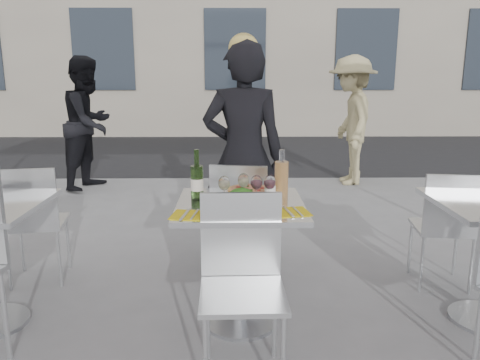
{
  "coord_description": "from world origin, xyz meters",
  "views": [
    {
      "loc": [
        -0.04,
        -2.56,
        1.47
      ],
      "look_at": [
        0.0,
        0.15,
        0.85
      ],
      "focal_mm": 35.0,
      "sensor_mm": 36.0,
      "label": 1
    }
  ],
  "objects_px": {
    "wineglass_red_b": "(270,183)",
    "chair_near": "(242,270)",
    "pizza_far": "(249,191)",
    "napkin_left": "(189,215)",
    "carafe": "(281,179)",
    "wineglass_white_a": "(224,184)",
    "sugar_shaker": "(270,192)",
    "wineglass_white_b": "(243,181)",
    "chair_far": "(240,212)",
    "woman_diner": "(243,156)",
    "pedestrian_b": "(351,121)",
    "salad_plate": "(242,197)",
    "napkin_right": "(292,212)",
    "wine_bottle": "(197,180)",
    "main_table": "(240,238)",
    "side_chair_lfar": "(33,216)",
    "side_chair_rfar": "(447,221)",
    "pizza_near": "(247,210)",
    "wineglass_red_a": "(256,183)"
  },
  "relations": [
    {
      "from": "chair_near",
      "to": "salad_plate",
      "type": "xyz_separation_m",
      "value": [
        0.01,
        0.43,
        0.26
      ]
    },
    {
      "from": "wine_bottle",
      "to": "wineglass_white_a",
      "type": "relative_size",
      "value": 1.87
    },
    {
      "from": "wineglass_red_b",
      "to": "pizza_near",
      "type": "bearing_deg",
      "value": -123.27
    },
    {
      "from": "chair_far",
      "to": "side_chair_lfar",
      "type": "distance_m",
      "value": 1.44
    },
    {
      "from": "pizza_far",
      "to": "napkin_left",
      "type": "bearing_deg",
      "value": -126.25
    },
    {
      "from": "chair_far",
      "to": "napkin_right",
      "type": "xyz_separation_m",
      "value": [
        0.26,
        -0.8,
        0.24
      ]
    },
    {
      "from": "carafe",
      "to": "wineglass_white_a",
      "type": "relative_size",
      "value": 1.84
    },
    {
      "from": "wineglass_white_b",
      "to": "carafe",
      "type": "bearing_deg",
      "value": 6.28
    },
    {
      "from": "main_table",
      "to": "side_chair_lfar",
      "type": "height_order",
      "value": "side_chair_lfar"
    },
    {
      "from": "napkin_left",
      "to": "napkin_right",
      "type": "distance_m",
      "value": 0.54
    },
    {
      "from": "pedestrian_b",
      "to": "pizza_far",
      "type": "xyz_separation_m",
      "value": [
        -1.47,
        -3.47,
        -0.09
      ]
    },
    {
      "from": "carafe",
      "to": "wineglass_red_b",
      "type": "distance_m",
      "value": 0.11
    },
    {
      "from": "side_chair_lfar",
      "to": "carafe",
      "type": "height_order",
      "value": "carafe"
    },
    {
      "from": "chair_far",
      "to": "woman_diner",
      "type": "relative_size",
      "value": 0.51
    },
    {
      "from": "sugar_shaker",
      "to": "wineglass_white_a",
      "type": "distance_m",
      "value": 0.27
    },
    {
      "from": "salad_plate",
      "to": "wineglass_red_b",
      "type": "xyz_separation_m",
      "value": [
        0.16,
        0.03,
        0.07
      ]
    },
    {
      "from": "main_table",
      "to": "carafe",
      "type": "xyz_separation_m",
      "value": [
        0.24,
        0.1,
        0.33
      ]
    },
    {
      "from": "sugar_shaker",
      "to": "chair_far",
      "type": "bearing_deg",
      "value": 106.19
    },
    {
      "from": "pedestrian_b",
      "to": "salad_plate",
      "type": "relative_size",
      "value": 7.77
    },
    {
      "from": "wineglass_red_b",
      "to": "chair_near",
      "type": "bearing_deg",
      "value": -109.98
    },
    {
      "from": "side_chair_rfar",
      "to": "wine_bottle",
      "type": "height_order",
      "value": "wine_bottle"
    },
    {
      "from": "woman_diner",
      "to": "wineglass_white_b",
      "type": "relative_size",
      "value": 10.84
    },
    {
      "from": "wineglass_white_b",
      "to": "sugar_shaker",
      "type": "bearing_deg",
      "value": -8.33
    },
    {
      "from": "salad_plate",
      "to": "napkin_left",
      "type": "bearing_deg",
      "value": -140.33
    },
    {
      "from": "main_table",
      "to": "sugar_shaker",
      "type": "bearing_deg",
      "value": 17.08
    },
    {
      "from": "carafe",
      "to": "sugar_shaker",
      "type": "bearing_deg",
      "value": -145.81
    },
    {
      "from": "wineglass_white_a",
      "to": "sugar_shaker",
      "type": "bearing_deg",
      "value": 10.04
    },
    {
      "from": "chair_far",
      "to": "carafe",
      "type": "bearing_deg",
      "value": 123.13
    },
    {
      "from": "wine_bottle",
      "to": "carafe",
      "type": "distance_m",
      "value": 0.49
    },
    {
      "from": "wineglass_red_a",
      "to": "chair_near",
      "type": "bearing_deg",
      "value": -101.24
    },
    {
      "from": "pedestrian_b",
      "to": "napkin_right",
      "type": "bearing_deg",
      "value": -15.03
    },
    {
      "from": "salad_plate",
      "to": "napkin_right",
      "type": "relative_size",
      "value": 1.06
    },
    {
      "from": "side_chair_lfar",
      "to": "pedestrian_b",
      "type": "xyz_separation_m",
      "value": [
        2.97,
        3.13,
        0.35
      ]
    },
    {
      "from": "side_chair_rfar",
      "to": "wineglass_white_b",
      "type": "distance_m",
      "value": 1.49
    },
    {
      "from": "wineglass_white_a",
      "to": "napkin_right",
      "type": "bearing_deg",
      "value": -27.92
    },
    {
      "from": "pizza_far",
      "to": "wineglass_white_b",
      "type": "distance_m",
      "value": 0.17
    },
    {
      "from": "main_table",
      "to": "napkin_right",
      "type": "distance_m",
      "value": 0.39
    },
    {
      "from": "side_chair_rfar",
      "to": "wineglass_white_a",
      "type": "bearing_deg",
      "value": 23.51
    },
    {
      "from": "salad_plate",
      "to": "main_table",
      "type": "bearing_deg",
      "value": 151.64
    },
    {
      "from": "main_table",
      "to": "chair_near",
      "type": "bearing_deg",
      "value": -89.83
    },
    {
      "from": "chair_near",
      "to": "side_chair_rfar",
      "type": "height_order",
      "value": "chair_near"
    },
    {
      "from": "pizza_near",
      "to": "salad_plate",
      "type": "bearing_deg",
      "value": 97.53
    },
    {
      "from": "sugar_shaker",
      "to": "napkin_left",
      "type": "xyz_separation_m",
      "value": [
        -0.44,
        -0.29,
        -0.05
      ]
    },
    {
      "from": "main_table",
      "to": "wineglass_white_b",
      "type": "xyz_separation_m",
      "value": [
        0.02,
        0.08,
        0.32
      ]
    },
    {
      "from": "side_chair_lfar",
      "to": "wineglass_red_b",
      "type": "distance_m",
      "value": 1.73
    },
    {
      "from": "side_chair_rfar",
      "to": "wineglass_red_b",
      "type": "height_order",
      "value": "wineglass_red_b"
    },
    {
      "from": "pizza_near",
      "to": "napkin_left",
      "type": "bearing_deg",
      "value": -170.5
    },
    {
      "from": "wineglass_red_a",
      "to": "wineglass_red_b",
      "type": "relative_size",
      "value": 1.0
    },
    {
      "from": "carafe",
      "to": "wineglass_red_b",
      "type": "xyz_separation_m",
      "value": [
        -0.07,
        -0.07,
        -0.01
      ]
    },
    {
      "from": "side_chair_rfar",
      "to": "carafe",
      "type": "xyz_separation_m",
      "value": [
        -1.17,
        -0.35,
        0.37
      ]
    }
  ]
}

